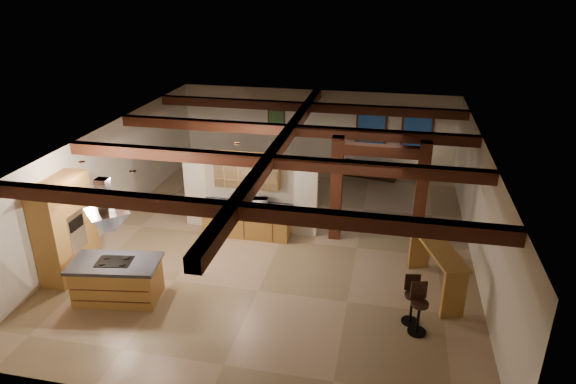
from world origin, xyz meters
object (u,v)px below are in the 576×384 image
kitchen_island (117,280)px  bar_counter (437,260)px  sofa (369,168)px  dining_table (285,190)px

kitchen_island → bar_counter: bearing=14.4°
bar_counter → sofa: bearing=105.1°
kitchen_island → sofa: (5.03, 8.83, -0.19)m
sofa → bar_counter: bearing=116.0°
kitchen_island → dining_table: bearing=67.5°
dining_table → sofa: bearing=68.5°
dining_table → bar_counter: (4.42, -4.28, 0.46)m
kitchen_island → bar_counter: bar_counter is taller
kitchen_island → sofa: kitchen_island is taller
sofa → dining_table: bearing=58.6°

